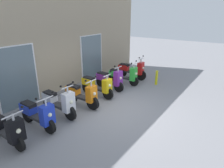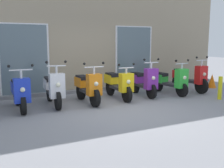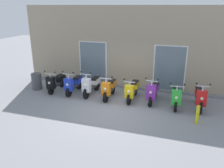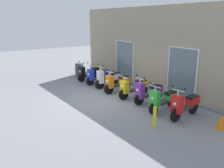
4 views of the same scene
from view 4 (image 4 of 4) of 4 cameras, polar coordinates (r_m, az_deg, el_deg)
The scene contains 13 objects.
ground_plane at distance 10.34m, azimuth -2.37°, elevation -3.90°, with size 40.00×40.00×0.00m, color gray.
storefront_facade at distance 11.76m, azimuth 9.89°, elevation 8.15°, with size 11.50×0.50×4.08m.
scooter_black at distance 13.59m, azimuth -5.62°, elevation 2.83°, with size 0.61×1.54×1.15m.
scooter_blue at distance 12.79m, azimuth -3.40°, elevation 2.04°, with size 0.61×1.55×1.22m.
scooter_white at distance 12.11m, azimuth -0.81°, elevation 1.42°, with size 0.55×1.66×1.27m.
scooter_orange at distance 11.28m, azimuth 1.29°, elevation 0.28°, with size 0.62×1.55×1.21m.
scooter_yellow at distance 10.58m, azimuth 5.31°, elevation -0.82°, with size 0.55×1.64×1.14m.
scooter_purple at distance 9.93m, azimuth 8.84°, elevation -1.93°, with size 0.56×1.52×1.25m.
scooter_green at distance 9.22m, azimuth 12.40°, elevation -3.66°, with size 0.59×1.60×1.19m.
scooter_red at distance 8.72m, azimuth 17.49°, elevation -4.84°, with size 0.56×1.64×1.26m.
curb_bollard at distance 7.81m, azimuth 10.41°, elevation -7.98°, with size 0.12×0.12×0.70m, color yellow.
traffic_cone at distance 8.34m, azimuth 25.25°, elevation -8.41°, with size 0.32×0.32×0.52m, color orange.
trash_bin at distance 14.49m, azimuth -8.04°, elevation 3.30°, with size 0.49×0.49×0.83m, color #4C4C51.
Camera 4 is at (8.15, -5.37, 3.42)m, focal length 37.24 mm.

